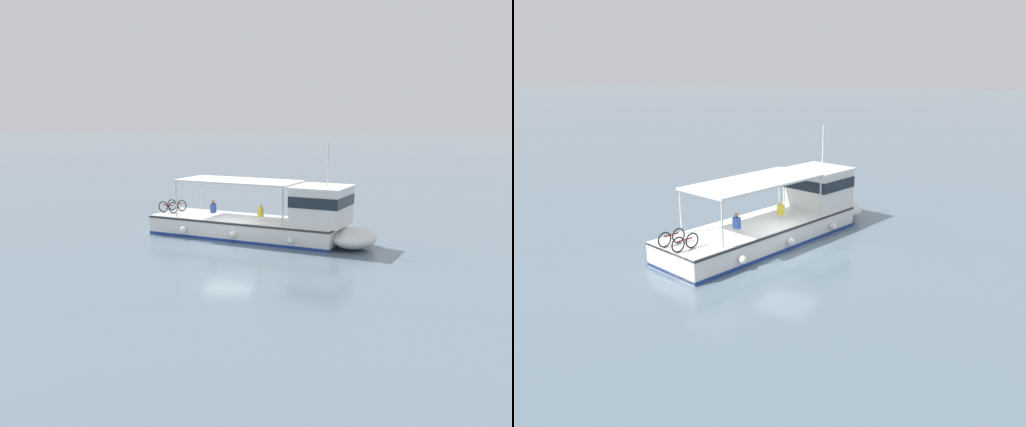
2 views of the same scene
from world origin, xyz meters
TOP-DOWN VIEW (x-y plane):
  - ground_plane at (0.00, 0.00)m, footprint 400.00×400.00m
  - ferry_main at (1.16, -2.24)m, footprint 6.63×13.06m

SIDE VIEW (x-z plane):
  - ground_plane at x=0.00m, z-range 0.00..0.00m
  - ferry_main at x=1.16m, z-range -1.65..3.67m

